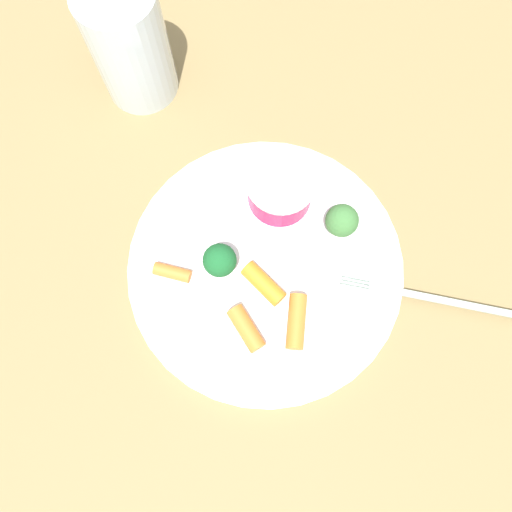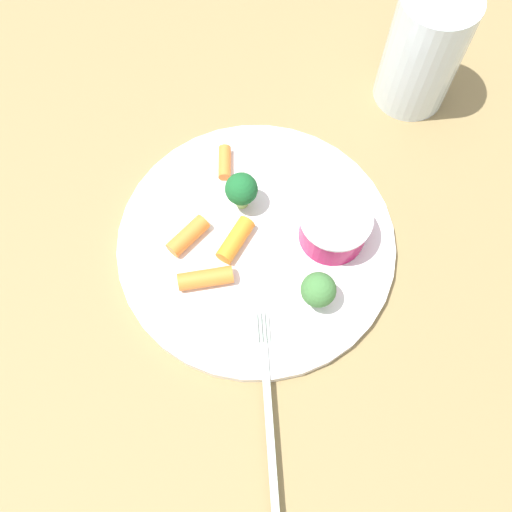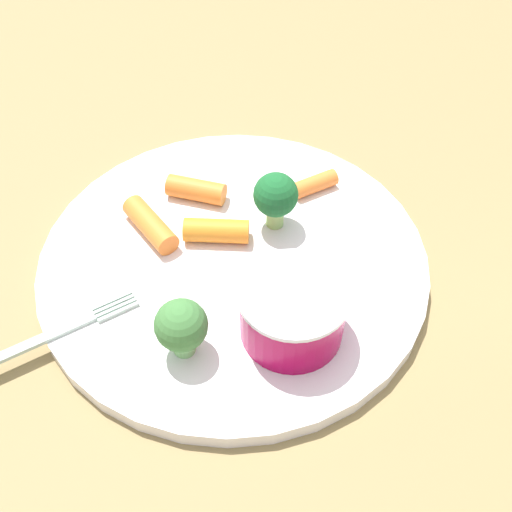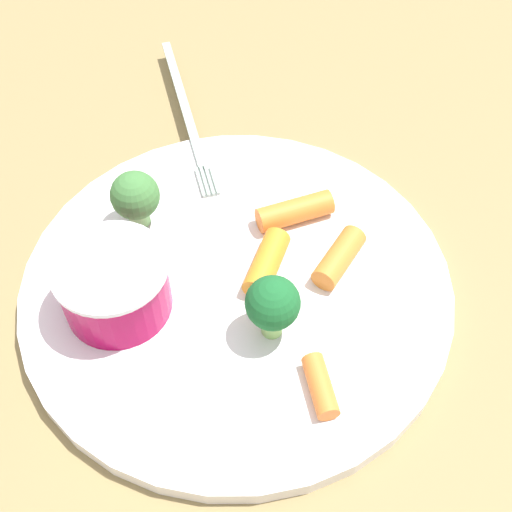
{
  "view_description": "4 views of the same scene",
  "coord_description": "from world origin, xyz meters",
  "px_view_note": "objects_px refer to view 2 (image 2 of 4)",
  "views": [
    {
      "loc": [
        -0.1,
        0.08,
        0.49
      ],
      "look_at": [
        0.01,
        0.0,
        0.03
      ],
      "focal_mm": 35.54,
      "sensor_mm": 36.0,
      "label": 1
    },
    {
      "loc": [
        -0.18,
        -0.14,
        0.51
      ],
      "look_at": [
        -0.02,
        -0.01,
        0.02
      ],
      "focal_mm": 39.82,
      "sensor_mm": 36.0,
      "label": 2
    },
    {
      "loc": [
        0.07,
        -0.28,
        0.34
      ],
      "look_at": [
        0.02,
        -0.01,
        0.03
      ],
      "focal_mm": 43.91,
      "sensor_mm": 36.0,
      "label": 3
    },
    {
      "loc": [
        0.21,
        0.12,
        0.35
      ],
      "look_at": [
        -0.02,
        0.01,
        0.02
      ],
      "focal_mm": 46.62,
      "sensor_mm": 36.0,
      "label": 4
    }
  ],
  "objects_px": {
    "broccoli_floret_0": "(318,290)",
    "carrot_stick_0": "(206,278)",
    "carrot_stick_1": "(225,162)",
    "carrot_stick_3": "(235,240)",
    "sauce_cup": "(334,227)",
    "broccoli_floret_1": "(241,190)",
    "plate": "(256,243)",
    "drinking_glass": "(424,51)",
    "fork": "(268,412)",
    "carrot_stick_2": "(188,236)"
  },
  "relations": [
    {
      "from": "carrot_stick_3",
      "to": "drinking_glass",
      "type": "bearing_deg",
      "value": -6.12
    },
    {
      "from": "sauce_cup",
      "to": "drinking_glass",
      "type": "xyz_separation_m",
      "value": [
        0.2,
        0.04,
        0.03
      ]
    },
    {
      "from": "plate",
      "to": "sauce_cup",
      "type": "height_order",
      "value": "sauce_cup"
    },
    {
      "from": "sauce_cup",
      "to": "drinking_glass",
      "type": "relative_size",
      "value": 0.52
    },
    {
      "from": "plate",
      "to": "broccoli_floret_0",
      "type": "height_order",
      "value": "broccoli_floret_0"
    },
    {
      "from": "fork",
      "to": "broccoli_floret_0",
      "type": "bearing_deg",
      "value": 15.12
    },
    {
      "from": "plate",
      "to": "drinking_glass",
      "type": "bearing_deg",
      "value": -3.44
    },
    {
      "from": "broccoli_floret_1",
      "to": "carrot_stick_0",
      "type": "height_order",
      "value": "broccoli_floret_1"
    },
    {
      "from": "plate",
      "to": "carrot_stick_1",
      "type": "bearing_deg",
      "value": 59.69
    },
    {
      "from": "broccoli_floret_0",
      "to": "drinking_glass",
      "type": "height_order",
      "value": "drinking_glass"
    },
    {
      "from": "broccoli_floret_1",
      "to": "carrot_stick_3",
      "type": "xyz_separation_m",
      "value": [
        -0.04,
        -0.02,
        -0.02
      ]
    },
    {
      "from": "broccoli_floret_1",
      "to": "fork",
      "type": "xyz_separation_m",
      "value": [
        -0.14,
        -0.14,
        -0.03
      ]
    },
    {
      "from": "plate",
      "to": "carrot_stick_2",
      "type": "bearing_deg",
      "value": 127.9
    },
    {
      "from": "sauce_cup",
      "to": "carrot_stick_1",
      "type": "distance_m",
      "value": 0.13
    },
    {
      "from": "plate",
      "to": "sauce_cup",
      "type": "relative_size",
      "value": 4.0
    },
    {
      "from": "carrot_stick_2",
      "to": "carrot_stick_3",
      "type": "distance_m",
      "value": 0.05
    },
    {
      "from": "carrot_stick_1",
      "to": "carrot_stick_3",
      "type": "bearing_deg",
      "value": -133.28
    },
    {
      "from": "broccoli_floret_1",
      "to": "carrot_stick_3",
      "type": "height_order",
      "value": "broccoli_floret_1"
    },
    {
      "from": "carrot_stick_1",
      "to": "drinking_glass",
      "type": "distance_m",
      "value": 0.23
    },
    {
      "from": "broccoli_floret_1",
      "to": "carrot_stick_0",
      "type": "distance_m",
      "value": 0.09
    },
    {
      "from": "carrot_stick_0",
      "to": "sauce_cup",
      "type": "bearing_deg",
      "value": -29.6
    },
    {
      "from": "plate",
      "to": "fork",
      "type": "bearing_deg",
      "value": -137.51
    },
    {
      "from": "carrot_stick_1",
      "to": "broccoli_floret_1",
      "type": "bearing_deg",
      "value": -118.87
    },
    {
      "from": "broccoli_floret_0",
      "to": "carrot_stick_3",
      "type": "height_order",
      "value": "broccoli_floret_0"
    },
    {
      "from": "carrot_stick_2",
      "to": "plate",
      "type": "bearing_deg",
      "value": -52.1
    },
    {
      "from": "carrot_stick_1",
      "to": "carrot_stick_3",
      "type": "height_order",
      "value": "carrot_stick_3"
    },
    {
      "from": "plate",
      "to": "broccoli_floret_1",
      "type": "distance_m",
      "value": 0.05
    },
    {
      "from": "sauce_cup",
      "to": "broccoli_floret_1",
      "type": "xyz_separation_m",
      "value": [
        -0.03,
        0.09,
        0.01
      ]
    },
    {
      "from": "carrot_stick_1",
      "to": "carrot_stick_2",
      "type": "height_order",
      "value": "carrot_stick_2"
    },
    {
      "from": "broccoli_floret_0",
      "to": "carrot_stick_3",
      "type": "bearing_deg",
      "value": 91.79
    },
    {
      "from": "broccoli_floret_1",
      "to": "carrot_stick_0",
      "type": "xyz_separation_m",
      "value": [
        -0.08,
        -0.03,
        -0.02
      ]
    },
    {
      "from": "plate",
      "to": "fork",
      "type": "xyz_separation_m",
      "value": [
        -0.12,
        -0.11,
        0.01
      ]
    },
    {
      "from": "drinking_glass",
      "to": "fork",
      "type": "bearing_deg",
      "value": -165.72
    },
    {
      "from": "carrot_stick_2",
      "to": "drinking_glass",
      "type": "height_order",
      "value": "drinking_glass"
    },
    {
      "from": "broccoli_floret_0",
      "to": "sauce_cup",
      "type": "bearing_deg",
      "value": 23.38
    },
    {
      "from": "broccoli_floret_0",
      "to": "carrot_stick_3",
      "type": "xyz_separation_m",
      "value": [
        -0.0,
        0.09,
        -0.02
      ]
    },
    {
      "from": "fork",
      "to": "drinking_glass",
      "type": "distance_m",
      "value": 0.38
    },
    {
      "from": "carrot_stick_0",
      "to": "broccoli_floret_0",
      "type": "bearing_deg",
      "value": -60.91
    },
    {
      "from": "broccoli_floret_1",
      "to": "carrot_stick_2",
      "type": "xyz_separation_m",
      "value": [
        -0.06,
        0.02,
        -0.02
      ]
    },
    {
      "from": "drinking_glass",
      "to": "carrot_stick_2",
      "type": "bearing_deg",
      "value": 167.1
    },
    {
      "from": "carrot_stick_0",
      "to": "drinking_glass",
      "type": "height_order",
      "value": "drinking_glass"
    },
    {
      "from": "sauce_cup",
      "to": "carrot_stick_0",
      "type": "relative_size",
      "value": 1.32
    },
    {
      "from": "sauce_cup",
      "to": "carrot_stick_3",
      "type": "xyz_separation_m",
      "value": [
        -0.06,
        0.07,
        -0.01
      ]
    },
    {
      "from": "broccoli_floret_0",
      "to": "drinking_glass",
      "type": "relative_size",
      "value": 0.32
    },
    {
      "from": "sauce_cup",
      "to": "carrot_stick_2",
      "type": "distance_m",
      "value": 0.14
    },
    {
      "from": "carrot_stick_0",
      "to": "fork",
      "type": "bearing_deg",
      "value": -115.53
    },
    {
      "from": "broccoli_floret_0",
      "to": "carrot_stick_0",
      "type": "bearing_deg",
      "value": 119.09
    },
    {
      "from": "fork",
      "to": "carrot_stick_2",
      "type": "bearing_deg",
      "value": 63.79
    },
    {
      "from": "sauce_cup",
      "to": "plate",
      "type": "bearing_deg",
      "value": 132.75
    },
    {
      "from": "sauce_cup",
      "to": "broccoli_floret_1",
      "type": "bearing_deg",
      "value": 106.69
    }
  ]
}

